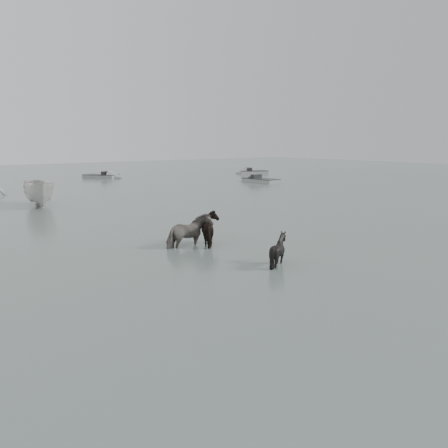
{
  "coord_description": "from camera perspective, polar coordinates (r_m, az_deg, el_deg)",
  "views": [
    {
      "loc": [
        -9.16,
        -11.45,
        3.99
      ],
      "look_at": [
        0.38,
        1.03,
        1.0
      ],
      "focal_mm": 35.0,
      "sensor_mm": 36.0,
      "label": 1
    }
  ],
  "objects": [
    {
      "name": "boat_small",
      "position": [
        29.7,
        -22.98,
        3.91
      ],
      "size": [
        2.35,
        4.74,
        1.75
      ],
      "primitive_type": "imported",
      "rotation": [
        0.0,
        0.0,
        -0.15
      ],
      "color": "beige",
      "rests_on": "ground"
    },
    {
      "name": "skiff_port",
      "position": [
        43.22,
        4.83,
        5.95
      ],
      "size": [
        1.93,
        5.34,
        0.75
      ],
      "primitive_type": null,
      "rotation": [
        0.0,
        0.0,
        1.63
      ],
      "color": "gray",
      "rests_on": "ground"
    },
    {
      "name": "skiff_star",
      "position": [
        54.78,
        3.9,
        6.97
      ],
      "size": [
        4.85,
        3.68,
        0.75
      ],
      "primitive_type": null,
      "rotation": [
        0.0,
        0.0,
        2.63
      ],
      "color": "#A9A8A4",
      "rests_on": "ground"
    },
    {
      "name": "ground",
      "position": [
        15.2,
        1.21,
        -4.45
      ],
      "size": [
        140.0,
        140.0,
        0.0
      ],
      "primitive_type": "plane",
      "color": "#4C5B54",
      "rests_on": "ground"
    },
    {
      "name": "pony_black",
      "position": [
        14.38,
        7.12,
        -2.86
      ],
      "size": [
        1.32,
        1.23,
        1.24
      ],
      "primitive_type": "imported",
      "rotation": [
        0.0,
        0.0,
        1.35
      ],
      "color": "black",
      "rests_on": "ground"
    },
    {
      "name": "pony_dark",
      "position": [
        17.13,
        -1.43,
        -0.21
      ],
      "size": [
        1.39,
        1.57,
        1.45
      ],
      "primitive_type": "imported",
      "rotation": [
        0.0,
        0.0,
        1.45
      ],
      "color": "black",
      "rests_on": "ground"
    },
    {
      "name": "skiff_mid",
      "position": [
        50.08,
        -15.78,
        6.24
      ],
      "size": [
        4.28,
        5.19,
        0.75
      ],
      "primitive_type": null,
      "rotation": [
        0.0,
        0.0,
        -0.97
      ],
      "color": "gray",
      "rests_on": "ground"
    },
    {
      "name": "pony_pinto",
      "position": [
        16.8,
        -4.61,
        -0.22
      ],
      "size": [
        1.98,
        1.1,
        1.59
      ],
      "primitive_type": "imported",
      "rotation": [
        0.0,
        0.0,
        1.7
      ],
      "color": "black",
      "rests_on": "ground"
    }
  ]
}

